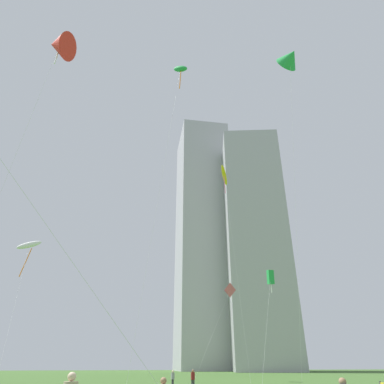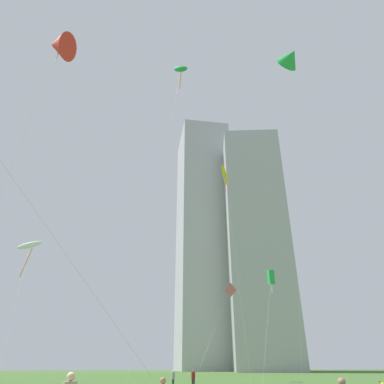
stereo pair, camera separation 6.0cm
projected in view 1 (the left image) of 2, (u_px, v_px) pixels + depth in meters
The scene contains 11 objects.
person_standing_1 at pixel (193, 378), 32.06m from camera, with size 0.36×0.36×1.64m.
person_standing_5 at pixel (173, 378), 33.88m from camera, with size 0.34×0.34×1.55m.
kite_flying_0 at pixel (270, 277), 43.49m from camera, with size 5.02×6.20×12.85m.
kite_flying_1 at pixel (230, 290), 51.86m from camera, with size 8.21×8.57×12.74m.
kite_flying_2 at pixel (59, 46), 30.63m from camera, with size 3.92×3.19×28.88m.
kite_flying_3 at pixel (224, 175), 64.62m from camera, with size 2.68×12.36×35.15m.
kite_flying_5 at pixel (290, 58), 40.37m from camera, with size 2.95×6.17×35.65m.
kite_flying_7 at pixel (29, 245), 42.97m from camera, with size 4.11×12.31×16.41m.
kite_flying_8 at pixel (180, 69), 41.99m from camera, with size 4.96×4.48×35.14m.
distant_highrise_0 at pixel (256, 241), 121.54m from camera, with size 20.04×19.64×81.68m, color #A8A8AD.
distant_highrise_1 at pixel (202, 237), 142.95m from camera, with size 19.74×25.67×98.92m, color #A8A8AD.
Camera 1 is at (-5.58, -14.51, 2.08)m, focal length 32.32 mm.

